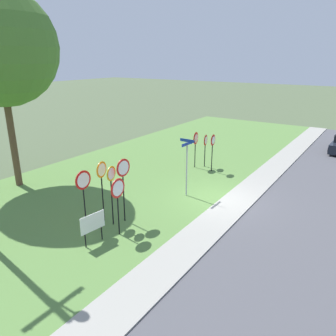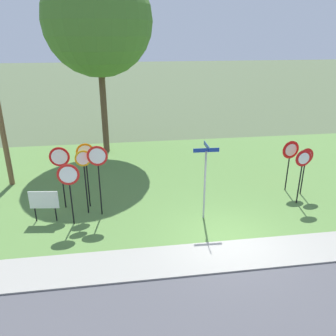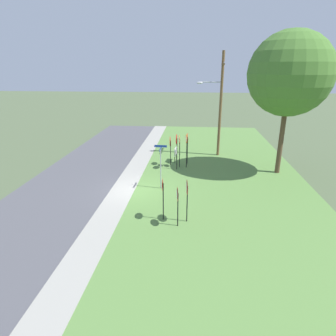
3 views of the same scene
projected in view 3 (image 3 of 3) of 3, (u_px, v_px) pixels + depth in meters
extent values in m
plane|color=#4C5B3D|center=(135.00, 190.00, 19.25)|extent=(160.00, 160.00, 0.00)
cube|color=#4C4C51|center=(66.00, 188.00, 19.66)|extent=(44.00, 6.40, 0.01)
cube|color=#99968C|center=(123.00, 190.00, 19.31)|extent=(44.00, 1.60, 0.06)
cube|color=#567F3D|center=(225.00, 194.00, 18.73)|extent=(44.00, 12.00, 0.04)
cylinder|color=black|center=(171.00, 153.00, 23.83)|extent=(0.06, 0.06, 2.09)
cylinder|color=red|center=(170.00, 141.00, 23.51)|extent=(0.80, 0.05, 0.80)
cylinder|color=white|center=(170.00, 141.00, 23.51)|extent=(0.62, 0.02, 0.62)
cylinder|color=black|center=(177.00, 154.00, 22.75)|extent=(0.06, 0.06, 2.53)
cylinder|color=red|center=(177.00, 139.00, 22.35)|extent=(0.77, 0.07, 0.77)
cylinder|color=white|center=(176.00, 139.00, 22.35)|extent=(0.60, 0.04, 0.60)
cylinder|color=black|center=(187.00, 153.00, 23.18)|extent=(0.06, 0.06, 2.45)
cylinder|color=orange|center=(186.00, 139.00, 22.79)|extent=(0.69, 0.15, 0.70)
cylinder|color=white|center=(186.00, 139.00, 22.79)|extent=(0.54, 0.11, 0.55)
cylinder|color=black|center=(187.00, 151.00, 24.13)|extent=(0.06, 0.06, 2.29)
cylinder|color=red|center=(187.00, 138.00, 23.78)|extent=(0.79, 0.03, 0.79)
cylinder|color=white|center=(187.00, 138.00, 23.78)|extent=(0.62, 0.01, 0.62)
cylinder|color=black|center=(180.00, 153.00, 23.26)|extent=(0.06, 0.06, 2.39)
cylinder|color=gold|center=(179.00, 139.00, 22.89)|extent=(0.62, 0.14, 0.63)
cylinder|color=white|center=(179.00, 139.00, 22.89)|extent=(0.48, 0.10, 0.49)
cylinder|color=black|center=(178.00, 210.00, 14.60)|extent=(0.06, 0.06, 1.86)
cone|color=red|center=(177.00, 194.00, 14.32)|extent=(0.72, 0.14, 0.72)
cone|color=silver|center=(177.00, 194.00, 14.32)|extent=(0.49, 0.09, 0.49)
cylinder|color=black|center=(187.00, 204.00, 15.00)|extent=(0.06, 0.06, 2.04)
cone|color=red|center=(187.00, 187.00, 14.70)|extent=(0.81, 0.12, 0.81)
cone|color=silver|center=(186.00, 187.00, 14.70)|extent=(0.55, 0.08, 0.55)
cylinder|color=black|center=(163.00, 202.00, 15.20)|extent=(0.06, 0.06, 2.10)
cone|color=red|center=(162.00, 184.00, 14.88)|extent=(0.71, 0.07, 0.71)
cone|color=white|center=(162.00, 184.00, 14.88)|extent=(0.48, 0.04, 0.48)
cylinder|color=#9EA0A8|center=(161.00, 169.00, 19.10)|extent=(0.07, 0.07, 2.69)
cylinder|color=#9EA0A8|center=(161.00, 150.00, 18.65)|extent=(0.09, 0.09, 0.03)
cube|color=navy|center=(161.00, 149.00, 18.63)|extent=(0.96, 0.05, 0.15)
cube|color=navy|center=(161.00, 146.00, 18.57)|extent=(0.04, 0.82, 0.15)
cylinder|color=brown|center=(221.00, 106.00, 25.43)|extent=(0.24, 0.24, 9.10)
cube|color=brown|center=(223.00, 64.00, 24.28)|extent=(2.10, 0.12, 0.12)
cylinder|color=gray|center=(222.00, 63.00, 25.05)|extent=(0.09, 0.09, 0.10)
cylinder|color=gray|center=(224.00, 63.00, 23.45)|extent=(0.09, 0.09, 0.10)
cylinder|color=#9EA0A8|center=(211.00, 82.00, 24.85)|extent=(0.08, 1.91, 0.08)
ellipsoid|color=#B7B7BC|center=(200.00, 83.00, 24.95)|extent=(0.40, 0.56, 0.18)
cylinder|color=black|center=(176.00, 157.00, 25.41)|extent=(0.05, 0.05, 0.55)
cylinder|color=black|center=(175.00, 159.00, 24.70)|extent=(0.05, 0.05, 0.55)
cube|color=white|center=(176.00, 151.00, 24.85)|extent=(1.09, 0.17, 0.70)
cylinder|color=brown|center=(282.00, 136.00, 21.50)|extent=(0.36, 0.36, 5.84)
sphere|color=#47752D|center=(290.00, 74.00, 20.04)|extent=(5.88, 5.88, 5.88)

